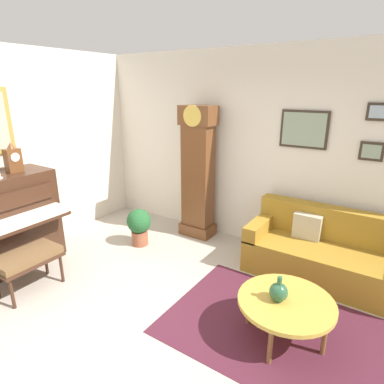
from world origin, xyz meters
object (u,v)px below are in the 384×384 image
(green_jug, at_px, (279,292))
(coffee_table, at_px, (286,303))
(grandfather_clock, at_px, (198,176))
(piano_bench, at_px, (27,259))
(couch, at_px, (327,254))
(mantel_clock, at_px, (13,159))
(potted_plant, at_px, (139,225))

(green_jug, bearing_deg, coffee_table, 30.30)
(grandfather_clock, distance_m, coffee_table, 2.47)
(grandfather_clock, bearing_deg, piano_bench, -108.86)
(couch, bearing_deg, coffee_table, -94.21)
(coffee_table, height_order, green_jug, green_jug)
(piano_bench, bearing_deg, coffee_table, 18.05)
(coffee_table, bearing_deg, mantel_clock, -172.13)
(piano_bench, bearing_deg, grandfather_clock, 71.14)
(piano_bench, bearing_deg, potted_plant, 80.01)
(grandfather_clock, height_order, green_jug, grandfather_clock)
(couch, xyz_separation_m, green_jug, (-0.16, -1.34, 0.19))
(piano_bench, distance_m, potted_plant, 1.58)
(mantel_clock, bearing_deg, grandfather_clock, 51.69)
(mantel_clock, bearing_deg, piano_bench, -29.01)
(coffee_table, distance_m, potted_plant, 2.52)
(grandfather_clock, bearing_deg, mantel_clock, -128.31)
(mantel_clock, bearing_deg, couch, 26.77)
(couch, bearing_deg, green_jug, -96.91)
(green_jug, xyz_separation_m, potted_plant, (-2.36, 0.72, -0.18))
(coffee_table, bearing_deg, green_jug, -149.70)
(couch, bearing_deg, mantel_clock, -153.23)
(mantel_clock, bearing_deg, potted_plant, 48.84)
(piano_bench, relative_size, grandfather_clock, 0.34)
(grandfather_clock, relative_size, green_jug, 8.46)
(couch, bearing_deg, piano_bench, -141.99)
(piano_bench, height_order, couch, couch)
(mantel_clock, xyz_separation_m, potted_plant, (1.01, 1.15, -1.08))
(green_jug, bearing_deg, potted_plant, 163.14)
(couch, height_order, mantel_clock, mantel_clock)
(piano_bench, bearing_deg, couch, 38.01)
(grandfather_clock, xyz_separation_m, couch, (2.00, -0.16, -0.65))
(couch, distance_m, green_jug, 1.37)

